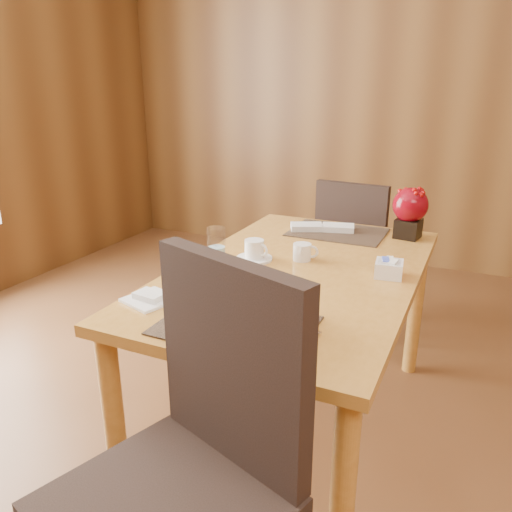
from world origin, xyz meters
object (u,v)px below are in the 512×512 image
at_px(berry_decor, 410,210).
at_px(near_chair, 194,455).
at_px(coffee_cup, 254,251).
at_px(creamer_jug, 302,252).
at_px(far_chair, 355,248).
at_px(soup_setting, 245,308).
at_px(water_glass, 217,248).
at_px(sugar_caddy, 389,269).
at_px(bread_plate, 150,299).
at_px(dining_table, 298,291).

bearing_deg(berry_decor, near_chair, -99.09).
relative_size(coffee_cup, berry_decor, 0.63).
distance_m(creamer_jug, berry_decor, 0.63).
bearing_deg(far_chair, soup_setting, 97.08).
distance_m(berry_decor, far_chair, 0.66).
height_order(water_glass, sugar_caddy, water_glass).
relative_size(bread_plate, near_chair, 0.14).
xyz_separation_m(soup_setting, creamer_jug, (-0.05, 0.63, -0.02)).
height_order(dining_table, coffee_cup, coffee_cup).
bearing_deg(soup_setting, far_chair, 105.54).
height_order(water_glass, berry_decor, berry_decor).
height_order(dining_table, near_chair, near_chair).
distance_m(dining_table, bread_plate, 0.62).
bearing_deg(soup_setting, dining_table, 106.38).
xyz_separation_m(near_chair, far_chair, (-0.10, 1.97, -0.08)).
bearing_deg(bread_plate, far_chair, 78.12).
bearing_deg(far_chair, sugar_caddy, 115.65).
distance_m(dining_table, soup_setting, 0.56).
distance_m(berry_decor, bread_plate, 1.31).
xyz_separation_m(coffee_cup, berry_decor, (0.53, 0.59, 0.10)).
relative_size(dining_table, far_chair, 1.62).
bearing_deg(far_chair, creamer_jug, 95.35).
height_order(coffee_cup, bread_plate, coffee_cup).
bearing_deg(bread_plate, water_glass, 82.01).
xyz_separation_m(dining_table, coffee_cup, (-0.20, 0.02, 0.13)).
xyz_separation_m(water_glass, sugar_caddy, (0.63, 0.20, -0.05)).
relative_size(creamer_jug, near_chair, 0.09).
height_order(dining_table, soup_setting, soup_setting).
relative_size(creamer_jug, far_chair, 0.10).
relative_size(water_glass, far_chair, 0.18).
relative_size(dining_table, coffee_cup, 9.95).
xyz_separation_m(dining_table, creamer_jug, (-0.02, 0.10, 0.13)).
height_order(coffee_cup, creamer_jug, coffee_cup).
bearing_deg(near_chair, far_chair, 111.93).
bearing_deg(sugar_caddy, far_chair, 110.21).
xyz_separation_m(soup_setting, water_glass, (-0.32, 0.40, 0.02)).
bearing_deg(coffee_cup, berry_decor, 48.08).
distance_m(soup_setting, far_chair, 1.60).
distance_m(soup_setting, creamer_jug, 0.64).
bearing_deg(coffee_cup, water_glass, -120.15).
relative_size(sugar_caddy, far_chair, 0.11).
relative_size(near_chair, far_chair, 1.15).
bearing_deg(creamer_jug, water_glass, -152.99).
height_order(berry_decor, far_chair, berry_decor).
relative_size(creamer_jug, berry_decor, 0.40).
bearing_deg(near_chair, soup_setting, 116.92).
distance_m(soup_setting, near_chair, 0.45).
relative_size(dining_table, sugar_caddy, 14.98).
height_order(berry_decor, near_chair, near_chair).
xyz_separation_m(sugar_caddy, far_chair, (-0.36, 0.98, -0.26)).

